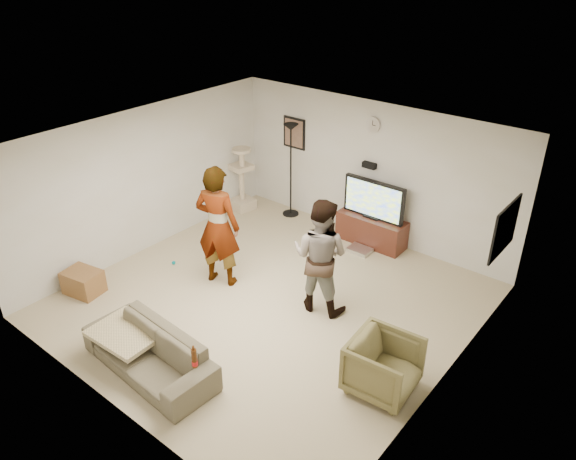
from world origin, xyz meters
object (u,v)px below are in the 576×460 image
Objects in this scene: person_right at (320,256)px; floor_lamp at (291,171)px; tv_stand at (371,230)px; armchair at (383,366)px; cat_tree at (242,178)px; sofa at (149,353)px; tv at (374,199)px; side_table at (83,282)px; beer_bottle at (194,358)px; person_left at (218,226)px.

floor_lamp is at bearing -54.44° from person_right.
armchair is (2.00, -3.03, 0.10)m from tv_stand.
cat_tree reaches higher than sofa.
tv is 2.18m from person_right.
sofa is 2.25m from side_table.
sofa is at bearing -73.09° from floor_lamp.
armchair is (2.45, 1.57, 0.08)m from sofa.
person_right is 1.90m from armchair.
floor_lamp is 1.05× the size of person_right.
floor_lamp reaches higher than cat_tree.
person_right is (0.40, -2.14, 0.62)m from tv_stand.
person_right is (3.18, -1.74, 0.22)m from cat_tree.
armchair is at bearing 44.94° from beer_bottle.
person_left is (-1.23, -2.56, 0.12)m from tv.
tv is 2.08× the size of side_table.
person_right reaches higher than armchair.
beer_bottle is 0.45× the size of side_table.
floor_lamp is at bearing -93.97° from person_left.
side_table is (-2.65, -4.14, -0.08)m from tv_stand.
beer_bottle is 3.15m from side_table.
floor_lamp reaches higher than person_right.
cat_tree is at bearing 122.37° from sofa.
person_right reaches higher than tv.
floor_lamp is at bearing 179.95° from tv.
tv is 2.85m from person_left.
cat_tree is at bearing -39.53° from person_right.
sofa reaches higher than tv_stand.
tv is 4.62m from beer_bottle.
tv_stand is 1.97m from floor_lamp.
tv_stand is 2.84m from cat_tree.
person_left is 2.64m from beer_bottle.
side_table is at bearing -122.65° from tv_stand.
side_table is (-2.20, 0.46, -0.09)m from sofa.
person_right is at bearing -43.57° from floor_lamp.
floor_lamp is 4.93m from armchair.
cat_tree is 4.81m from sofa.
tv is 4.66m from sofa.
person_right is at bearing 33.16° from side_table.
person_left is at bearing 129.19° from beer_bottle.
armchair is at bearing 154.10° from person_left.
armchair is (3.85, -3.03, -0.56)m from floor_lamp.
cat_tree is at bearing 92.00° from side_table.
person_left is 1.69m from person_right.
cat_tree reaches higher than tv_stand.
person_left is at bearing -115.62° from tv_stand.
floor_lamp reaches higher than side_table.
person_left is at bearing -115.62° from tv.
sofa is 2.43× the size of armchair.
armchair is (2.00, -3.03, -0.51)m from tv.
tv_stand is at bearing 57.35° from side_table.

